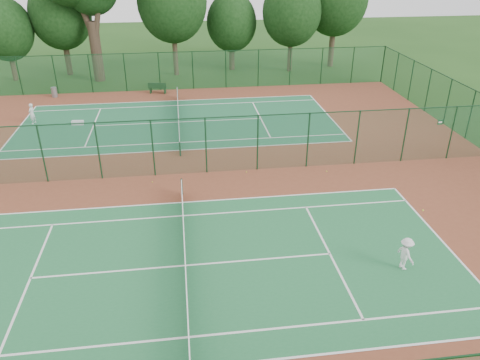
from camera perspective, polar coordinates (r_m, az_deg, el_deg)
The scene contains 17 objects.
ground at distance 28.25m, azimuth -7.17°, elevation 0.76°, with size 120.00×120.00×0.00m, color #204816.
red_pad at distance 28.25m, azimuth -7.17°, elevation 0.77°, with size 40.00×36.00×0.01m, color brown.
court_near at distance 20.55m, azimuth -6.63°, elevation -10.32°, with size 23.77×10.97×0.01m, color #226C3C.
court_far at distance 36.54m, azimuth -7.46°, elevation 7.01°, with size 23.77×10.97×0.01m, color #20653E.
fence_north at distance 44.66m, azimuth -7.79°, elevation 13.06°, with size 40.00×0.09×3.50m.
fence_divider at distance 27.52m, azimuth -7.37°, elevation 4.05°, with size 40.00×0.09×3.50m.
tennis_net_near at distance 20.24m, azimuth -6.71°, elevation -9.13°, with size 0.10×12.90×0.97m.
tennis_net_far at distance 36.36m, azimuth -7.51°, elevation 7.80°, with size 0.10×12.90×0.97m.
player_near at distance 21.01m, azimuth 19.54°, elevation -8.47°, with size 0.97×0.56×1.50m, color silver.
player_far at distance 39.00m, azimuth -24.03°, elevation 7.40°, with size 0.57×0.38×1.58m, color silver.
trash_bin at distance 45.42m, azimuth -21.70°, elevation 9.92°, with size 0.49×0.49×0.88m, color gray.
bench at distance 43.92m, azimuth -10.04°, elevation 11.01°, with size 1.73×0.85×1.03m.
kit_bag at distance 37.72m, azimuth -19.18°, elevation 6.61°, with size 0.87×0.32×0.32m, color silver.
stray_ball_a at distance 28.15m, azimuth 0.80°, elevation 0.99°, with size 0.07×0.07×0.07m, color gold.
stray_ball_b at distance 28.72m, azimuth 10.54°, elevation 1.06°, with size 0.07×0.07×0.07m, color #CDE435.
stray_ball_c at distance 27.46m, azimuth -10.63°, elevation -0.23°, with size 0.07×0.07×0.07m, color gold.
evergreen_row at distance 51.15m, azimuth -7.18°, elevation 12.85°, with size 39.00×5.00×12.00m, color black, non-canonical shape.
Camera 1 is at (0.18, -25.36, 12.46)m, focal length 35.00 mm.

